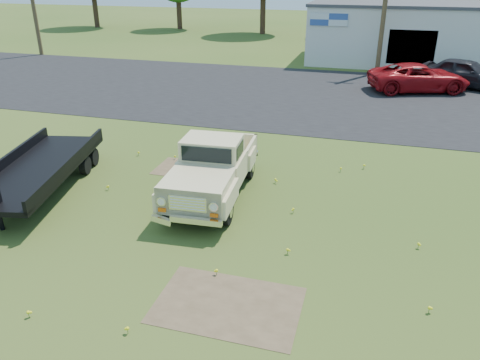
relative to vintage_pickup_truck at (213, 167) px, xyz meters
The scene contains 9 objects.
ground 2.05m from the vintage_pickup_truck, 75.43° to the right, with size 140.00×140.00×0.00m, color #334F19.
asphalt_lot 13.28m from the vintage_pickup_truck, 88.02° to the left, with size 90.00×14.00×0.02m, color black.
dirt_patch_a 5.24m from the vintage_pickup_truck, 67.65° to the right, with size 3.00×2.00×0.01m, color brown.
dirt_patch_b 2.51m from the vintage_pickup_truck, 131.59° to the left, with size 2.20×1.60×0.01m, color brown.
commercial_building 26.07m from the vintage_pickup_truck, 75.65° to the left, with size 14.20×8.20×4.15m.
vintage_pickup_truck is the anchor object (origin of this frame).
flatbed_trailer 5.42m from the vintage_pickup_truck, 167.80° to the right, with size 2.12×6.37×1.74m, color black, non-canonical shape.
red_pickup 17.15m from the vintage_pickup_truck, 66.88° to the left, with size 2.51×5.45×1.52m, color maroon.
dark_sedan 19.92m from the vintage_pickup_truck, 61.93° to the left, with size 1.91×4.75×1.62m, color black.
Camera 1 is at (3.89, -10.39, 6.40)m, focal length 35.00 mm.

